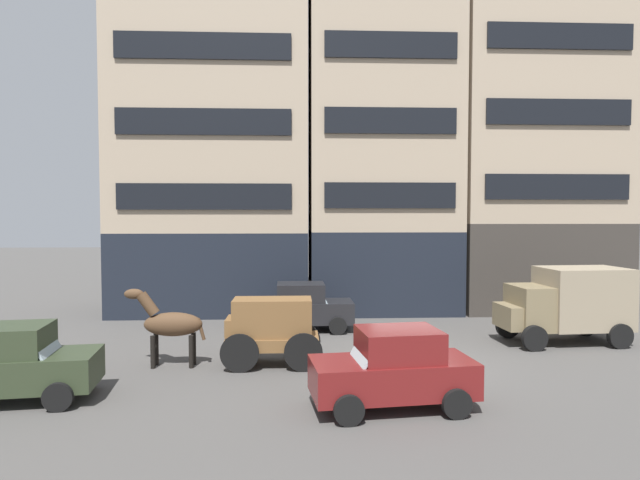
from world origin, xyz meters
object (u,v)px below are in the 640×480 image
(sedan_dark, at_px, (304,307))
(pedestrian_officer, at_px, (618,299))
(delivery_truck_near, at_px, (567,302))
(sedan_parked_curb, at_px, (394,369))
(cargo_wagon, at_px, (271,327))
(sedan_light, at_px, (13,364))
(draft_horse, at_px, (170,323))

(sedan_dark, xyz_separation_m, pedestrian_officer, (13.01, 0.86, 0.07))
(delivery_truck_near, xyz_separation_m, sedan_parked_curb, (-7.16, -5.92, -0.51))
(sedan_dark, xyz_separation_m, sedan_parked_curb, (1.94, -8.34, 0.00))
(cargo_wagon, relative_size, sedan_light, 0.75)
(draft_horse, relative_size, sedan_light, 0.61)
(draft_horse, distance_m, pedestrian_officer, 17.89)
(draft_horse, relative_size, sedan_parked_curb, 0.61)
(sedan_dark, relative_size, sedan_parked_curb, 0.97)
(draft_horse, xyz_separation_m, sedan_dark, (3.99, 4.71, -0.36))
(pedestrian_officer, bearing_deg, draft_horse, -161.87)
(sedan_dark, bearing_deg, sedan_light, -132.97)
(pedestrian_officer, bearing_deg, sedan_dark, -176.22)
(cargo_wagon, bearing_deg, sedan_light, -154.78)
(delivery_truck_near, bearing_deg, pedestrian_officer, 39.95)
(cargo_wagon, bearing_deg, delivery_truck_near, 12.73)
(sedan_dark, height_order, pedestrian_officer, sedan_dark)
(draft_horse, xyz_separation_m, sedan_light, (-3.01, -2.81, -0.36))
(cargo_wagon, distance_m, sedan_light, 6.59)
(sedan_light, bearing_deg, cargo_wagon, 25.22)
(cargo_wagon, relative_size, sedan_parked_curb, 0.75)
(sedan_dark, relative_size, pedestrian_officer, 2.08)
(sedan_light, bearing_deg, sedan_dark, 47.03)
(draft_horse, relative_size, sedan_dark, 0.63)
(cargo_wagon, relative_size, pedestrian_officer, 1.62)
(delivery_truck_near, height_order, sedan_parked_curb, delivery_truck_near)
(sedan_dark, distance_m, sedan_parked_curb, 8.56)
(delivery_truck_near, xyz_separation_m, pedestrian_officer, (3.91, 3.28, -0.44))
(delivery_truck_near, bearing_deg, sedan_dark, 165.11)
(sedan_light, height_order, pedestrian_officer, sedan_light)
(sedan_parked_curb, bearing_deg, sedan_dark, 103.09)
(sedan_light, bearing_deg, draft_horse, 43.03)
(cargo_wagon, xyz_separation_m, pedestrian_officer, (14.05, 5.57, -0.17))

